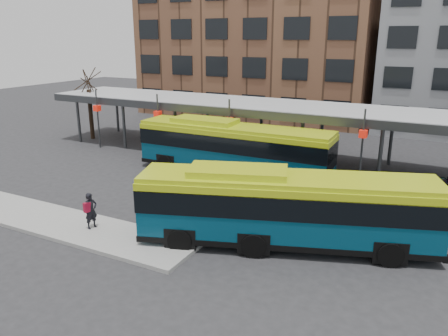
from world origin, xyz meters
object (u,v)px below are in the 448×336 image
tree (91,112)px  bus_front (285,207)px  bus_rear (233,147)px  pedestrian (91,211)px

tree → bus_front: 25.61m
bus_rear → pedestrian: (-1.96, -11.17, -0.82)m
bus_front → bus_rear: bearing=109.3°
bus_front → bus_rear: 10.66m
bus_rear → pedestrian: bus_rear is taller
bus_front → pedestrian: size_ratio=7.43×
bus_front → pedestrian: 9.05m
tree → bus_rear: size_ratio=0.43×
bus_front → bus_rear: bus_rear is taller
bus_front → bus_rear: (-6.61, 8.36, 0.06)m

